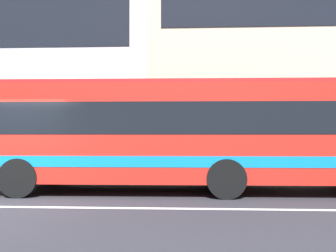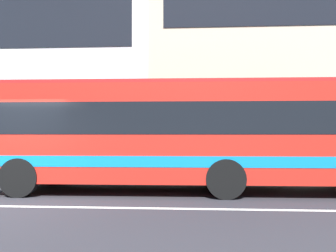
# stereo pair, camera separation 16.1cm
# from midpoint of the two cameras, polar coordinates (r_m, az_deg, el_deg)

# --- Properties ---
(hedge_row_far) EXTENTS (16.35, 1.10, 0.95)m
(hedge_row_far) POSITION_cam_midpoint_polar(r_m,az_deg,el_deg) (14.48, -17.00, -5.66)
(hedge_row_far) COLOR #205423
(hedge_row_far) RESTS_ON ground_plane
(apartment_block_left) EXTENTS (19.32, 10.61, 12.00)m
(apartment_block_left) POSITION_cam_midpoint_polar(r_m,az_deg,el_deg) (24.96, -24.39, 9.10)
(apartment_block_left) COLOR silver
(apartment_block_left) RESTS_ON ground_plane
(apartment_block_right) EXTENTS (18.26, 10.61, 13.77)m
(apartment_block_right) POSITION_cam_midpoint_polar(r_m,az_deg,el_deg) (23.45, 21.95, 11.94)
(apartment_block_right) COLOR #C2B096
(apartment_block_right) RESTS_ON ground_plane
(transit_bus) EXTENTS (11.19, 2.68, 3.04)m
(transit_bus) POSITION_cam_midpoint_polar(r_m,az_deg,el_deg) (9.90, 5.18, -0.92)
(transit_bus) COLOR red
(transit_bus) RESTS_ON ground_plane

